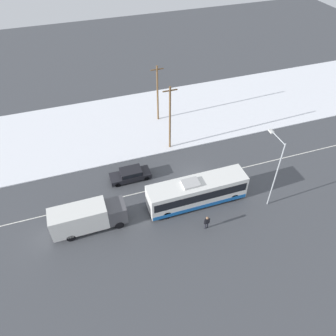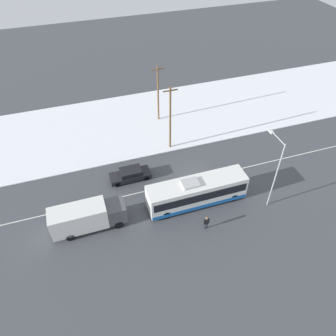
{
  "view_description": "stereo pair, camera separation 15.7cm",
  "coord_description": "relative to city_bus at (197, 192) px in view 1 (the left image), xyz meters",
  "views": [
    {
      "loc": [
        -11.96,
        -25.23,
        27.05
      ],
      "look_at": [
        -2.94,
        1.45,
        1.4
      ],
      "focal_mm": 35.0,
      "sensor_mm": 36.0,
      "label": 1
    },
    {
      "loc": [
        -11.81,
        -25.28,
        27.05
      ],
      "look_at": [
        -2.94,
        1.45,
        1.4
      ],
      "focal_mm": 35.0,
      "sensor_mm": 36.0,
      "label": 2
    }
  ],
  "objects": [
    {
      "name": "city_bus",
      "position": [
        0.0,
        0.0,
        0.0
      ],
      "size": [
        10.77,
        2.57,
        3.28
      ],
      "color": "white",
      "rests_on": "ground_plane"
    },
    {
      "name": "lane_marking_center",
      "position": [
        1.29,
        3.34,
        -1.6
      ],
      "size": [
        60.0,
        0.12,
        0.0
      ],
      "color": "silver",
      "rests_on": "ground_plane"
    },
    {
      "name": "pedestrian_at_stop",
      "position": [
        -0.4,
        -3.64,
        -0.53
      ],
      "size": [
        0.63,
        0.28,
        1.75
      ],
      "color": "#23232D",
      "rests_on": "ground_plane"
    },
    {
      "name": "utility_pole_roadside",
      "position": [
        0.36,
        10.01,
        3.01
      ],
      "size": [
        1.8,
        0.24,
        8.85
      ],
      "color": "brown",
      "rests_on": "ground_plane"
    },
    {
      "name": "utility_pole_snowlot",
      "position": [
        0.86,
        16.74,
        2.74
      ],
      "size": [
        1.8,
        0.24,
        8.31
      ],
      "color": "brown",
      "rests_on": "ground_plane"
    },
    {
      "name": "box_truck",
      "position": [
        -11.68,
        0.25,
        0.07
      ],
      "size": [
        7.43,
        2.3,
        3.02
      ],
      "color": "silver",
      "rests_on": "ground_plane"
    },
    {
      "name": "ground_plane",
      "position": [
        1.29,
        3.34,
        -1.6
      ],
      "size": [
        120.0,
        120.0,
        0.0
      ],
      "primitive_type": "plane",
      "color": "#424449"
    },
    {
      "name": "sedan_car",
      "position": [
        -5.94,
        5.85,
        -0.82
      ],
      "size": [
        4.74,
        1.8,
        1.42
      ],
      "rotation": [
        0.0,
        0.0,
        3.14
      ],
      "color": "black",
      "rests_on": "ground_plane"
    },
    {
      "name": "streetlamp",
      "position": [
        7.28,
        -2.28,
        3.61
      ],
      "size": [
        0.36,
        2.73,
        8.36
      ],
      "color": "#9EA3A8",
      "rests_on": "ground_plane"
    },
    {
      "name": "snow_lot",
      "position": [
        1.29,
        16.99,
        -1.54
      ],
      "size": [
        80.0,
        15.69,
        0.12
      ],
      "color": "white",
      "rests_on": "ground_plane"
    }
  ]
}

